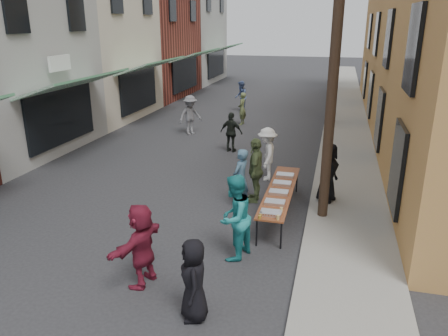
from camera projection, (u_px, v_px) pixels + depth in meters
The scene contains 27 objects.
ground at pixel (128, 252), 10.17m from camera, with size 120.00×120.00×0.00m, color #28282B.
sidewalk at pixel (346, 123), 22.72m from camera, with size 2.20×60.00×0.10m, color gray.
storefront_row at pixel (82, 39), 24.95m from camera, with size 8.00×37.00×9.00m.
utility_pole_near at pixel (335, 48), 10.46m from camera, with size 0.26×0.26×9.00m, color #2D2116.
utility_pole_mid at pixel (340, 34), 21.46m from camera, with size 0.26×0.26×9.00m, color #2D2116.
utility_pole_far at pixel (341, 29), 32.46m from camera, with size 0.26×0.26×9.00m, color #2D2116.
serving_table at pixel (280, 191), 11.87m from camera, with size 0.70×4.00×0.75m.
catering_tray_sausage at pixel (271, 213), 10.33m from camera, with size 0.50×0.33×0.08m, color maroon.
catering_tray_foil_b at pixel (275, 202), 10.93m from camera, with size 0.50×0.33×0.08m, color #B2B2B7.
catering_tray_buns at pixel (279, 192), 11.57m from camera, with size 0.50×0.33×0.08m, color tan.
catering_tray_foil_d at pixel (282, 183), 12.21m from camera, with size 0.50×0.33×0.08m, color #B2B2B7.
catering_tray_buns_end at pixel (285, 175), 12.86m from camera, with size 0.50×0.33×0.08m, color tan.
condiment_jar_a at pixel (260, 217), 10.11m from camera, with size 0.07×0.07×0.08m, color #A57F26.
condiment_jar_b at pixel (260, 215), 10.20m from camera, with size 0.07×0.07×0.08m, color #A57F26.
condiment_jar_c at pixel (261, 214), 10.30m from camera, with size 0.07×0.07×0.08m, color #A57F26.
cup_stack at pixel (278, 217), 10.05m from camera, with size 0.08×0.08×0.12m, color tan.
guest_front_a at pixel (194, 280), 7.68m from camera, with size 0.76×0.49×1.56m, color black.
guest_front_b at pixel (241, 178), 12.39m from camera, with size 0.63×0.41×1.73m, color #436781.
guest_front_c at pixel (234, 218), 9.63m from camera, with size 0.96×0.75×1.97m, color teal.
guest_front_d at pixel (267, 154), 14.54m from camera, with size 1.16×0.66×1.79m, color white.
guest_front_e at pixel (256, 170), 12.75m from camera, with size 1.13×0.47×1.93m, color #526339.
guest_queue_back at pixel (141, 245), 8.69m from camera, with size 1.62×0.52×1.75m, color maroon.
server at pixel (328, 172), 12.57m from camera, with size 0.85×0.55×1.74m, color black.
passerby_left at pixel (190, 115), 20.42m from camera, with size 1.19×0.68×1.84m, color slate.
passerby_mid at pixel (231, 132), 17.69m from camera, with size 0.95×0.40×1.63m, color black.
passerby_right at pixel (242, 109), 22.39m from camera, with size 0.60×0.39×1.65m, color #58653B.
passerby_far at pixel (241, 96), 25.61m from camera, with size 0.87×0.68×1.78m, color #4D6195.
Camera 1 is at (4.44, -8.16, 5.11)m, focal length 35.00 mm.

